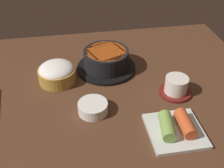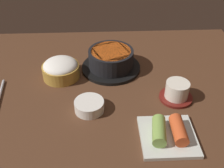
% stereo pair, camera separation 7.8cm
% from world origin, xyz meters
% --- Properties ---
extents(dining_table, '(1.00, 0.76, 0.02)m').
position_xyz_m(dining_table, '(0.00, 0.00, 0.01)').
color(dining_table, '#4C2D1C').
rests_on(dining_table, ground).
extents(stone_pot, '(0.19, 0.19, 0.07)m').
position_xyz_m(stone_pot, '(0.02, 0.10, 0.05)').
color(stone_pot, black).
rests_on(stone_pot, dining_table).
extents(rice_bowl, '(0.12, 0.12, 0.06)m').
position_xyz_m(rice_bowl, '(-0.14, 0.07, 0.05)').
color(rice_bowl, '#B78C38').
rests_on(rice_bowl, dining_table).
extents(tea_cup_with_saucer, '(0.09, 0.09, 0.06)m').
position_xyz_m(tea_cup_with_saucer, '(0.20, -0.06, 0.05)').
color(tea_cup_with_saucer, maroon).
rests_on(tea_cup_with_saucer, dining_table).
extents(banchan_cup_center, '(0.08, 0.08, 0.03)m').
position_xyz_m(banchan_cup_center, '(-0.04, -0.10, 0.04)').
color(banchan_cup_center, white).
rests_on(banchan_cup_center, dining_table).
extents(kimchi_plate, '(0.13, 0.13, 0.04)m').
position_xyz_m(kimchi_plate, '(0.15, -0.20, 0.04)').
color(kimchi_plate, silver).
rests_on(kimchi_plate, dining_table).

